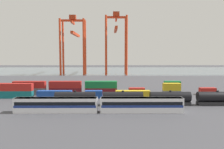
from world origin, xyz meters
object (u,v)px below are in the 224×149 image
at_px(passenger_train, 99,104).
at_px(freight_tank_row, 170,98).
at_px(shipping_container_5, 171,94).
at_px(shipping_container_9, 65,91).
at_px(shipping_container_7, 30,91).
at_px(gantry_crane_central, 116,37).
at_px(gantry_crane_west, 74,39).

bearing_deg(passenger_train, freight_tank_row, 21.80).
height_order(shipping_container_5, shipping_container_9, same).
bearing_deg(shipping_container_7, gantry_crane_central, 68.85).
xyz_separation_m(passenger_train, shipping_container_5, (24.75, 20.41, -0.84)).
relative_size(passenger_train, shipping_container_7, 3.67).
height_order(passenger_train, shipping_container_5, passenger_train).
relative_size(freight_tank_row, gantry_crane_central, 1.47).
height_order(shipping_container_7, gantry_crane_central, gantry_crane_central).
xyz_separation_m(passenger_train, gantry_crane_central, (7.59, 118.02, 26.77)).
relative_size(freight_tank_row, shipping_container_7, 5.74).
distance_m(passenger_train, freight_tank_row, 22.77).
xyz_separation_m(passenger_train, freight_tank_row, (21.14, 8.46, -0.03)).
bearing_deg(shipping_container_5, freight_tank_row, -106.81).
relative_size(shipping_container_5, shipping_container_7, 0.50).
distance_m(passenger_train, gantry_crane_west, 123.39).
xyz_separation_m(shipping_container_9, gantry_crane_west, (-10.91, 91.33, 25.91)).
xyz_separation_m(shipping_container_7, gantry_crane_west, (2.69, 91.33, 25.91)).
height_order(shipping_container_5, shipping_container_7, same).
distance_m(freight_tank_row, gantry_crane_west, 121.66).
relative_size(shipping_container_7, shipping_container_9, 1.00).
relative_size(shipping_container_9, gantry_crane_west, 0.27).
bearing_deg(shipping_container_9, gantry_crane_west, 96.81).
bearing_deg(freight_tank_row, shipping_container_9, 152.38).
bearing_deg(gantry_crane_central, freight_tank_row, -82.95).
relative_size(gantry_crane_west, gantry_crane_central, 0.95).
distance_m(shipping_container_7, shipping_container_9, 13.60).
bearing_deg(shipping_container_7, gantry_crane_west, 88.31).
height_order(passenger_train, shipping_container_9, passenger_train).
bearing_deg(shipping_container_5, gantry_crane_central, 99.97).
height_order(freight_tank_row, shipping_container_7, freight_tank_row).
height_order(shipping_container_5, gantry_crane_central, gantry_crane_central).
distance_m(freight_tank_row, gantry_crane_central, 113.61).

